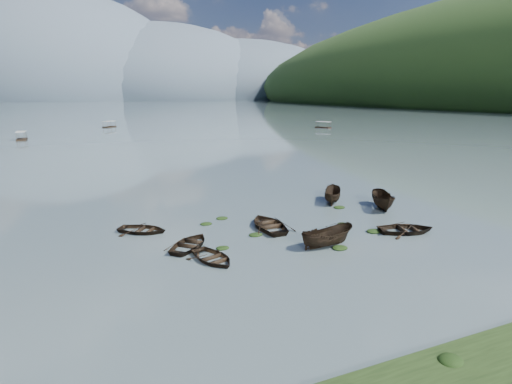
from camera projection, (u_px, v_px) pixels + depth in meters
name	position (u px, v px, depth m)	size (l,w,h in m)	color
ground_plane	(321.00, 257.00, 28.07)	(2400.00, 2400.00, 0.00)	#4E5E62
haze_mtn_b	(63.00, 100.00, 813.44)	(520.00, 520.00, 340.00)	#475666
haze_mtn_c	(162.00, 99.00, 887.64)	(520.00, 520.00, 260.00)	#475666
haze_mtn_d	(238.00, 99.00, 954.43)	(520.00, 520.00, 220.00)	#475666
rowboat_0	(213.00, 261.00, 27.48)	(2.84, 3.98, 0.82)	black
rowboat_1	(190.00, 247.00, 29.98)	(3.02, 4.22, 0.87)	black
rowboat_2	(327.00, 246.00, 30.13)	(1.70, 4.53, 1.75)	black
rowboat_3	(269.00, 228.00, 34.21)	(3.62, 5.07, 1.05)	black
rowboat_4	(406.00, 232.00, 33.10)	(3.30, 4.62, 0.96)	black
rowboat_5	(383.00, 208.00, 40.10)	(1.86, 4.95, 1.91)	black
rowboat_6	(143.00, 232.00, 33.15)	(2.95, 4.13, 0.86)	black
rowboat_8	(332.00, 202.00, 42.43)	(1.68, 4.46, 1.72)	black
weed_clump_0	(223.00, 249.00, 29.61)	(1.00, 0.82, 0.22)	black
weed_clump_1	(256.00, 235.00, 32.36)	(1.13, 0.90, 0.25)	black
weed_clump_2	(340.00, 249.00, 29.59)	(1.21, 0.97, 0.26)	black
weed_clump_3	(342.00, 224.00, 35.12)	(0.85, 0.72, 0.19)	black
weed_clump_4	(374.00, 232.00, 33.18)	(1.27, 1.01, 0.26)	black
weed_clump_5	(206.00, 224.00, 35.11)	(1.07, 0.86, 0.23)	black
weed_clump_6	(222.00, 219.00, 36.70)	(1.10, 0.92, 0.23)	black
weed_clump_7	(339.00, 208.00, 40.19)	(1.19, 0.95, 0.26)	black
pontoon_left	(22.00, 140.00, 99.65)	(2.19, 5.25, 2.01)	black
pontoon_centre	(109.00, 127.00, 137.95)	(2.18, 5.23, 2.00)	black
pontoon_right	(323.00, 128.00, 135.31)	(2.19, 5.27, 2.02)	black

